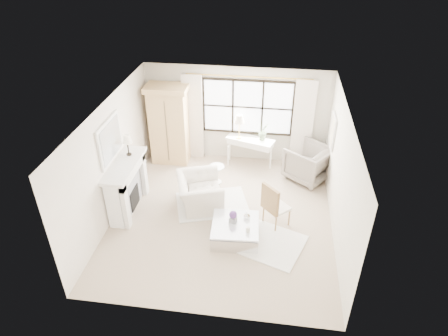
{
  "coord_description": "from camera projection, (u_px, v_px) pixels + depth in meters",
  "views": [
    {
      "loc": [
        1.05,
        -7.22,
        5.96
      ],
      "look_at": [
        0.01,
        0.2,
        1.22
      ],
      "focal_mm": 32.0,
      "sensor_mm": 36.0,
      "label": 1
    }
  ],
  "objects": [
    {
      "name": "mantel_lamp",
      "position": [
        127.0,
        140.0,
        9.07
      ],
      "size": [
        0.22,
        0.22,
        0.51
      ],
      "color": "black",
      "rests_on": "fireplace"
    },
    {
      "name": "art_canvas",
      "position": [
        332.0,
        131.0,
        9.66
      ],
      "size": [
        0.01,
        0.52,
        0.72
      ],
      "primitive_type": "cube",
      "color": "beige",
      "rests_on": "wall_right"
    },
    {
      "name": "floor",
      "position": [
        222.0,
        216.0,
        9.36
      ],
      "size": [
        5.5,
        5.5,
        0.0
      ],
      "primitive_type": "plane",
      "color": "tan",
      "rests_on": "ground"
    },
    {
      "name": "rug_left",
      "position": [
        212.0,
        204.0,
        9.74
      ],
      "size": [
        1.97,
        1.65,
        0.03
      ],
      "primitive_type": "cube",
      "rotation": [
        0.0,
        0.0,
        0.31
      ],
      "color": "silver",
      "rests_on": "floor"
    },
    {
      "name": "planter_flowers",
      "position": [
        233.0,
        215.0,
        8.5
      ],
      "size": [
        0.17,
        0.17,
        0.17
      ],
      "primitive_type": "sphere",
      "color": "#552E74",
      "rests_on": "planter_box"
    },
    {
      "name": "club_armchair",
      "position": [
        200.0,
        192.0,
        9.53
      ],
      "size": [
        1.32,
        1.42,
        0.76
      ],
      "primitive_type": "imported",
      "rotation": [
        0.0,
        0.0,
        1.88
      ],
      "color": "beige",
      "rests_on": "floor"
    },
    {
      "name": "curtain_left",
      "position": [
        193.0,
        117.0,
        11.05
      ],
      "size": [
        0.55,
        0.1,
        2.47
      ],
      "primitive_type": "cube",
      "color": "beige",
      "rests_on": "ground"
    },
    {
      "name": "wall_back",
      "position": [
        236.0,
        115.0,
        10.94
      ],
      "size": [
        5.0,
        0.0,
        5.0
      ],
      "primitive_type": "plane",
      "rotation": [
        1.57,
        0.0,
        0.0
      ],
      "color": "beige",
      "rests_on": "ground"
    },
    {
      "name": "art_frame",
      "position": [
        333.0,
        131.0,
        9.66
      ],
      "size": [
        0.04,
        0.62,
        0.82
      ],
      "primitive_type": "cube",
      "color": "silver",
      "rests_on": "wall_right"
    },
    {
      "name": "curtain_rod",
      "position": [
        248.0,
        77.0,
        10.23
      ],
      "size": [
        3.3,
        0.04,
        0.04
      ],
      "primitive_type": "cylinder",
      "rotation": [
        0.0,
        1.57,
        0.0
      ],
      "color": "#AD883C",
      "rests_on": "wall_back"
    },
    {
      "name": "window_frame",
      "position": [
        248.0,
        107.0,
        10.74
      ],
      "size": [
        2.5,
        0.04,
        1.5
      ],
      "primitive_type": null,
      "color": "black",
      "rests_on": "wall_back"
    },
    {
      "name": "coffee_table",
      "position": [
        235.0,
        231.0,
        8.65
      ],
      "size": [
        1.06,
        1.06,
        0.38
      ],
      "rotation": [
        0.0,
        0.0,
        0.06
      ],
      "color": "silver",
      "rests_on": "floor"
    },
    {
      "name": "pillar_candle",
      "position": [
        248.0,
        230.0,
        8.3
      ],
      "size": [
        0.08,
        0.08,
        0.12
      ],
      "primitive_type": "cylinder",
      "color": "beige",
      "rests_on": "coffee_table"
    },
    {
      "name": "wall_left",
      "position": [
        112.0,
        159.0,
        8.93
      ],
      "size": [
        0.0,
        5.5,
        5.5
      ],
      "primitive_type": "plane",
      "rotation": [
        1.57,
        0.0,
        1.57
      ],
      "color": "silver",
      "rests_on": "ground"
    },
    {
      "name": "console_lamp",
      "position": [
        239.0,
        120.0,
        10.65
      ],
      "size": [
        0.28,
        0.28,
        0.69
      ],
      "color": "gold",
      "rests_on": "console_table"
    },
    {
      "name": "wall_right",
      "position": [
        340.0,
        176.0,
        8.34
      ],
      "size": [
        0.0,
        5.5,
        5.5
      ],
      "primitive_type": "plane",
      "rotation": [
        1.57,
        0.0,
        -1.57
      ],
      "color": "beige",
      "rests_on": "ground"
    },
    {
      "name": "wingback_chair",
      "position": [
        308.0,
        163.0,
        10.48
      ],
      "size": [
        1.43,
        1.42,
        0.94
      ],
      "primitive_type": "imported",
      "rotation": [
        0.0,
        0.0,
        -2.22
      ],
      "color": "gray",
      "rests_on": "floor"
    },
    {
      "name": "french_chair",
      "position": [
        276.0,
        213.0,
        8.96
      ],
      "size": [
        0.68,
        0.68,
        1.08
      ],
      "rotation": [
        0.0,
        0.0,
        2.33
      ],
      "color": "olive",
      "rests_on": "floor"
    },
    {
      "name": "mirror_glass",
      "position": [
        111.0,
        140.0,
        8.66
      ],
      "size": [
        0.02,
        1.0,
        0.8
      ],
      "primitive_type": "cube",
      "color": "silver",
      "rests_on": "wall_left"
    },
    {
      "name": "wall_front",
      "position": [
        198.0,
        259.0,
        6.33
      ],
      "size": [
        5.0,
        0.0,
        5.0
      ],
      "primitive_type": "plane",
      "rotation": [
        -1.57,
        0.0,
        0.0
      ],
      "color": "white",
      "rests_on": "ground"
    },
    {
      "name": "orchid_plant",
      "position": [
        263.0,
        132.0,
        10.75
      ],
      "size": [
        0.34,
        0.32,
        0.48
      ],
      "primitive_type": "imported",
      "rotation": [
        0.0,
        0.0,
        0.56
      ],
      "color": "#58704A",
      "rests_on": "console_table"
    },
    {
      "name": "planter_box",
      "position": [
        233.0,
        220.0,
        8.58
      ],
      "size": [
        0.18,
        0.18,
        0.11
      ],
      "primitive_type": "cube",
      "rotation": [
        0.0,
        0.0,
        -0.23
      ],
      "color": "slate",
      "rests_on": "coffee_table"
    },
    {
      "name": "rug_right",
      "position": [
        264.0,
        241.0,
        8.62
      ],
      "size": [
        1.94,
        1.7,
        0.03
      ],
      "primitive_type": "cube",
      "rotation": [
        0.0,
        0.0,
        -0.36
      ],
      "color": "white",
      "rests_on": "floor"
    },
    {
      "name": "coffee_vase",
      "position": [
        247.0,
        215.0,
        8.66
      ],
      "size": [
        0.18,
        0.18,
        0.16
      ],
      "primitive_type": "imported",
      "rotation": [
        0.0,
        0.0,
        -0.25
      ],
      "color": "white",
      "rests_on": "coffee_table"
    },
    {
      "name": "fireplace",
      "position": [
        126.0,
        186.0,
        9.28
      ],
      "size": [
        0.58,
        1.66,
        1.26
      ],
      "color": "white",
      "rests_on": "ground"
    },
    {
      "name": "mirror_frame",
      "position": [
        110.0,
        140.0,
        8.66
      ],
      "size": [
        0.05,
        1.15,
        0.95
      ],
      "primitive_type": "cube",
      "color": "silver",
      "rests_on": "wall_left"
    },
    {
      "name": "side_table",
      "position": [
        217.0,
        172.0,
        10.37
      ],
      "size": [
        0.4,
        0.4,
        0.51
      ],
      "color": "white",
      "rests_on": "floor"
    },
    {
      "name": "ceiling",
      "position": [
        222.0,
        110.0,
        7.91
      ],
      "size": [
        5.5,
        5.5,
        0.0
      ],
      "primitive_type": "plane",
      "rotation": [
        3.14,
        0.0,
        0.0
      ],
      "color": "silver",
      "rests_on": "ground"
    },
    {
      "name": "armoire",
      "position": [
        169.0,
        124.0,
        10.92
      ],
      "size": [
        1.12,
        0.71,
        2.24
      ],
      "rotation": [
        0.0,
        0.0,
        0.0
      ],
      "color": "tan",
      "rests_on": "floor"
    },
    {
      "name": "console_table",
      "position": [
        250.0,
        151.0,
        11.13
      ],
      "size": [
        1.38,
        0.82,
        0.8
      ],
      "rotation": [
        0.0,
        0.0,
        -0.3
      ],
      "color": "white",
      "rests_on": "floor"
    },
    {
      "name": "curtain_right",
      "position": [
        303.0,
        124.0,
        10.7
      ],
      "size": [
        0.55,
        0.1,
        2.47
      ],
      "primitive_type": "cube",
      "color": "silver",
      "rests_on": "ground"
    },
    {
      "name": "window_pane",
      "position": [
        248.0,
        107.0,
        10.75
      ],
      "size": [
        2.4,
        0.02,
        1.5
      ],
      "primitive_type": "cube",
      "color": "white",
      "rests_on": "wall_back"
    }
  ]
}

